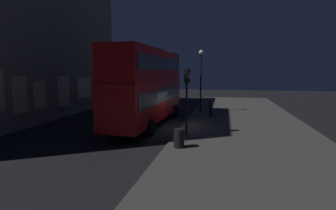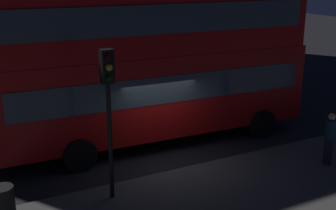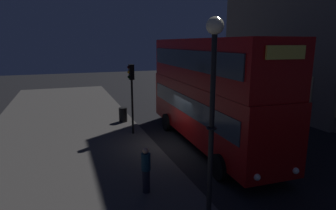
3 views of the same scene
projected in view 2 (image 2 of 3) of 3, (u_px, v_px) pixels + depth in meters
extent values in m
plane|color=black|center=(166.00, 161.00, 14.33)|extent=(80.00, 80.00, 0.00)
cube|color=#F2D18C|center=(15.00, 50.00, 20.43)|extent=(1.24, 0.06, 2.45)
cube|color=#F2D18C|center=(58.00, 50.00, 21.33)|extent=(1.24, 0.06, 2.02)
cube|color=#F2D18C|center=(115.00, 44.00, 22.96)|extent=(2.40, 0.06, 2.60)
cube|color=#F9E09E|center=(179.00, 38.00, 24.59)|extent=(2.40, 0.06, 1.99)
cube|color=#F2D18C|center=(234.00, 31.00, 26.21)|extent=(2.40, 0.06, 1.95)
cube|color=#9E0C0C|center=(155.00, 91.00, 15.39)|extent=(11.14, 2.90, 2.77)
cube|color=#9E0C0C|center=(154.00, 19.00, 14.66)|extent=(10.92, 2.84, 2.19)
cube|color=#2D3842|center=(155.00, 81.00, 15.29)|extent=(10.26, 2.92, 0.90)
cube|color=#2D3842|center=(154.00, 15.00, 14.63)|extent=(10.26, 2.92, 0.90)
sphere|color=white|center=(268.00, 95.00, 18.63)|extent=(0.24, 0.24, 0.24)
sphere|color=white|center=(293.00, 105.00, 17.25)|extent=(0.24, 0.24, 0.24)
cylinder|color=black|center=(225.00, 105.00, 18.43)|extent=(1.06, 0.28, 1.05)
cylinder|color=black|center=(262.00, 124.00, 16.22)|extent=(1.06, 0.28, 1.05)
cylinder|color=black|center=(62.00, 129.00, 15.68)|extent=(1.06, 0.28, 1.05)
cylinder|color=black|center=(80.00, 156.00, 13.47)|extent=(1.06, 0.28, 1.05)
cylinder|color=black|center=(110.00, 142.00, 11.40)|extent=(0.12, 0.12, 3.15)
cube|color=black|center=(107.00, 66.00, 10.81)|extent=(0.33, 0.26, 0.85)
sphere|color=black|center=(109.00, 56.00, 10.61)|extent=(0.17, 0.17, 0.17)
sphere|color=orange|center=(109.00, 67.00, 10.69)|extent=(0.17, 0.17, 0.17)
sphere|color=black|center=(110.00, 78.00, 10.77)|extent=(0.17, 0.17, 0.17)
cylinder|color=black|center=(328.00, 151.00, 13.75)|extent=(0.26, 0.26, 0.84)
cylinder|color=#0F2D3D|center=(330.00, 130.00, 13.53)|extent=(0.32, 0.32, 0.61)
sphere|color=tan|center=(332.00, 117.00, 13.41)|extent=(0.22, 0.22, 0.22)
cylinder|color=black|center=(4.00, 205.00, 10.51)|extent=(0.55, 0.55, 0.95)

